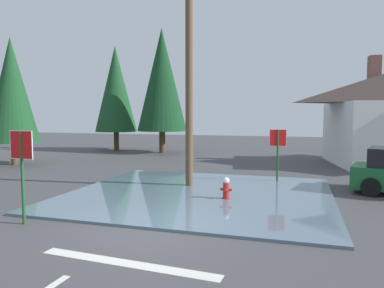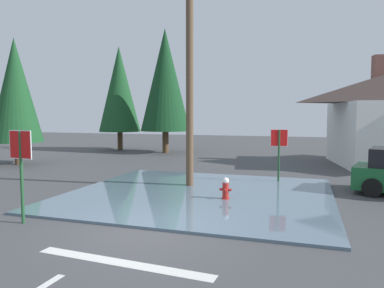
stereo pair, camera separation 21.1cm
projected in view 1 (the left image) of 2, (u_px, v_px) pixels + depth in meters
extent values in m
cube|color=#424244|center=(149.00, 232.00, 8.71)|extent=(80.00, 80.00, 0.10)
cube|color=slate|center=(200.00, 194.00, 12.52)|extent=(8.84, 8.17, 0.08)
cube|color=silver|center=(127.00, 263.00, 6.73)|extent=(3.71, 0.54, 0.01)
cylinder|color=#1E4C28|center=(23.00, 178.00, 9.07)|extent=(0.08, 0.08, 2.37)
cube|color=white|center=(21.00, 145.00, 9.00)|extent=(0.73, 0.08, 0.73)
cube|color=red|center=(21.00, 145.00, 9.00)|extent=(0.69, 0.09, 0.69)
cylinder|color=#AD231E|center=(226.00, 199.00, 11.65)|extent=(0.28, 0.28, 0.09)
cylinder|color=#AD231E|center=(226.00, 190.00, 11.62)|extent=(0.20, 0.20, 0.51)
sphere|color=white|center=(226.00, 181.00, 11.60)|extent=(0.22, 0.22, 0.22)
cylinder|color=#AD231E|center=(222.00, 189.00, 11.66)|extent=(0.09, 0.08, 0.08)
cylinder|color=#AD231E|center=(231.00, 190.00, 11.58)|extent=(0.09, 0.08, 0.08)
cylinder|color=#AD231E|center=(225.00, 190.00, 11.48)|extent=(0.10, 0.09, 0.10)
cylinder|color=brown|center=(189.00, 56.00, 13.44)|extent=(0.28, 0.28, 9.92)
cylinder|color=#1E4C28|center=(278.00, 156.00, 14.65)|extent=(0.08, 0.08, 2.18)
cube|color=white|center=(278.00, 138.00, 14.59)|extent=(0.68, 0.20, 0.70)
cube|color=red|center=(278.00, 138.00, 14.59)|extent=(0.64, 0.19, 0.66)
cube|color=brown|center=(374.00, 74.00, 20.61)|extent=(0.69, 0.69, 2.02)
cylinder|color=black|center=(375.00, 179.00, 13.86)|extent=(0.67, 0.37, 0.64)
cylinder|color=black|center=(371.00, 187.00, 12.24)|extent=(0.67, 0.37, 0.64)
cylinder|color=#4C3823|center=(162.00, 142.00, 26.33)|extent=(0.45, 0.45, 1.62)
cone|color=#143D1E|center=(162.00, 80.00, 25.97)|extent=(3.59, 3.59, 7.36)
cylinder|color=#4C3823|center=(116.00, 141.00, 28.61)|extent=(0.41, 0.41, 1.47)
cone|color=#194723|center=(116.00, 89.00, 28.29)|extent=(3.26, 3.26, 6.68)
cylinder|color=#4C3823|center=(14.00, 154.00, 19.99)|extent=(0.35, 0.35, 1.26)
cone|color=#194723|center=(12.00, 90.00, 19.71)|extent=(2.80, 2.80, 5.74)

